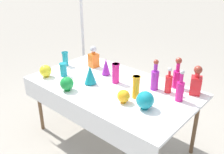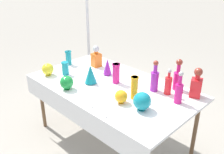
# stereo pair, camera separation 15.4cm
# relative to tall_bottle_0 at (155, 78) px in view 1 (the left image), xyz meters

# --- Properties ---
(ground_plane) EXTENTS (40.00, 40.00, 0.00)m
(ground_plane) POSITION_rel_tall_bottle_0_xyz_m (-0.41, -0.23, -0.90)
(ground_plane) COLOR #A0998C
(display_table) EXTENTS (1.88, 1.08, 0.76)m
(display_table) POSITION_rel_tall_bottle_0_xyz_m (-0.41, -0.25, -0.19)
(display_table) COLOR white
(display_table) RESTS_ON ground
(tall_bottle_0) EXTENTS (0.08, 0.08, 0.34)m
(tall_bottle_0) POSITION_rel_tall_bottle_0_xyz_m (0.00, 0.00, 0.00)
(tall_bottle_0) COLOR purple
(tall_bottle_0) RESTS_ON display_table
(tall_bottle_1) EXTENTS (0.07, 0.07, 0.28)m
(tall_bottle_1) POSITION_rel_tall_bottle_0_xyz_m (0.14, 0.04, -0.03)
(tall_bottle_1) COLOR red
(tall_bottle_1) RESTS_ON display_table
(tall_bottle_2) EXTENTS (0.08, 0.08, 0.33)m
(tall_bottle_2) POSITION_rel_tall_bottle_0_xyz_m (0.31, -0.04, -0.01)
(tall_bottle_2) COLOR #C61972
(tall_bottle_2) RESTS_ON display_table
(tall_bottle_3) EXTENTS (0.09, 0.09, 0.35)m
(tall_bottle_3) POSITION_rel_tall_bottle_0_xyz_m (0.15, 0.20, 0.01)
(tall_bottle_3) COLOR #C61972
(tall_bottle_3) RESTS_ON display_table
(square_decanter_0) EXTENTS (0.12, 0.12, 0.28)m
(square_decanter_0) POSITION_rel_tall_bottle_0_xyz_m (-0.94, 0.02, -0.01)
(square_decanter_0) COLOR orange
(square_decanter_0) RESTS_ON display_table
(square_decanter_1) EXTENTS (0.14, 0.14, 0.31)m
(square_decanter_1) POSITION_rel_tall_bottle_0_xyz_m (0.37, 0.19, 0.00)
(square_decanter_1) COLOR red
(square_decanter_1) RESTS_ON display_table
(slender_vase_0) EXTENTS (0.09, 0.09, 0.23)m
(slender_vase_0) POSITION_rel_tall_bottle_0_xyz_m (-0.42, -0.15, -0.01)
(slender_vase_0) COLOR #C61972
(slender_vase_0) RESTS_ON display_table
(slender_vase_1) EXTENTS (0.09, 0.09, 0.19)m
(slender_vase_1) POSITION_rel_tall_bottle_0_xyz_m (-1.25, -0.20, -0.04)
(slender_vase_1) COLOR teal
(slender_vase_1) RESTS_ON display_table
(slender_vase_2) EXTENTS (0.08, 0.08, 0.24)m
(slender_vase_2) POSITION_rel_tall_bottle_0_xyz_m (-0.04, -0.28, -0.01)
(slender_vase_2) COLOR orange
(slender_vase_2) RESTS_ON display_table
(slender_vase_3) EXTENTS (0.09, 0.09, 0.16)m
(slender_vase_3) POSITION_rel_tall_bottle_0_xyz_m (-1.01, -0.42, -0.05)
(slender_vase_3) COLOR teal
(slender_vase_3) RESTS_ON display_table
(fluted_vase_0) EXTENTS (0.10, 0.10, 0.21)m
(fluted_vase_0) POSITION_rel_tall_bottle_0_xyz_m (-0.64, -0.07, -0.03)
(fluted_vase_0) COLOR purple
(fluted_vase_0) RESTS_ON display_table
(fluted_vase_1) EXTENTS (0.14, 0.14, 0.22)m
(fluted_vase_1) POSITION_rel_tall_bottle_0_xyz_m (-0.61, -0.36, -0.02)
(fluted_vase_1) COLOR teal
(fluted_vase_1) RESTS_ON display_table
(round_bowl_0) EXTENTS (0.17, 0.17, 0.18)m
(round_bowl_0) POSITION_rel_tall_bottle_0_xyz_m (0.15, -0.39, -0.04)
(round_bowl_0) COLOR teal
(round_bowl_0) RESTS_ON display_table
(round_bowl_1) EXTENTS (0.15, 0.15, 0.15)m
(round_bowl_1) POSITION_rel_tall_bottle_0_xyz_m (-0.68, -0.64, -0.06)
(round_bowl_1) COLOR #198C38
(round_bowl_1) RESTS_ON display_table
(round_bowl_2) EXTENTS (0.13, 0.13, 0.13)m
(round_bowl_2) POSITION_rel_tall_bottle_0_xyz_m (-0.07, -0.44, -0.07)
(round_bowl_2) COLOR orange
(round_bowl_2) RESTS_ON display_table
(round_bowl_3) EXTENTS (0.14, 0.14, 0.15)m
(round_bowl_3) POSITION_rel_tall_bottle_0_xyz_m (-1.14, -0.58, -0.06)
(round_bowl_3) COLOR yellow
(round_bowl_3) RESTS_ON display_table
(price_tag_left) EXTENTS (0.05, 0.02, 0.04)m
(price_tag_left) POSITION_rel_tall_bottle_0_xyz_m (-0.02, -0.71, -0.11)
(price_tag_left) COLOR white
(price_tag_left) RESTS_ON display_table
(price_tag_center) EXTENTS (0.05, 0.02, 0.05)m
(price_tag_center) POSITION_rel_tall_bottle_0_xyz_m (-0.22, -0.69, -0.11)
(price_tag_center) COLOR white
(price_tag_center) RESTS_ON display_table
(canopy_pole) EXTENTS (0.18, 0.18, 2.29)m
(canopy_pole) POSITION_rel_tall_bottle_0_xyz_m (-1.66, 0.50, -0.00)
(canopy_pole) COLOR silver
(canopy_pole) RESTS_ON ground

